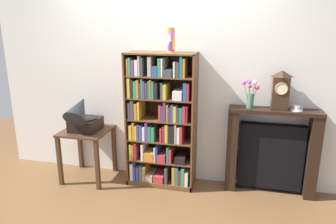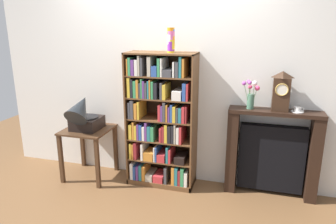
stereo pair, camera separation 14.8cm
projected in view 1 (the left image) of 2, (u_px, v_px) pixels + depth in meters
ground_plane at (159, 187)px, 3.77m from camera, size 7.72×6.40×0.02m
wall_back at (180, 76)px, 3.70m from camera, size 4.72×0.08×2.60m
bookshelf at (160, 124)px, 3.67m from camera, size 0.80×0.36×1.59m
cup_stack at (171, 40)px, 3.37m from camera, size 0.08×0.08×0.27m
side_table_left at (87, 141)px, 3.87m from camera, size 0.56×0.56×0.64m
gramophone at (82, 115)px, 3.70m from camera, size 0.33×0.50×0.51m
fireplace_mantel at (271, 152)px, 3.55m from camera, size 0.99×0.23×1.00m
mantel_clock at (281, 90)px, 3.33m from camera, size 0.17×0.13×0.42m
flower_vase at (251, 94)px, 3.41m from camera, size 0.19×0.12×0.32m
teacup_with_saucer at (296, 108)px, 3.34m from camera, size 0.13×0.13×0.05m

